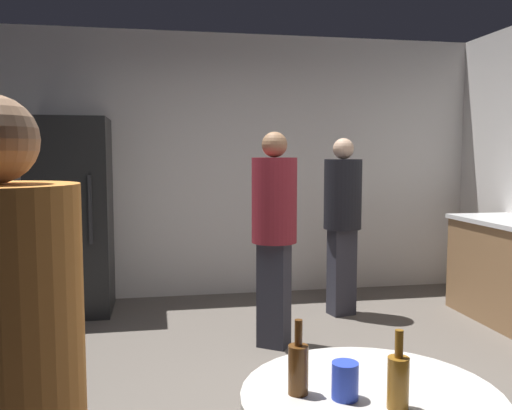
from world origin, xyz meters
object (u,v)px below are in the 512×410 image
beer_bottle_amber (398,380)px  person_in_black_shirt (342,213)px  refrigerator (71,216)px  plastic_cup_blue (345,381)px  person_in_maroon_shirt (274,223)px  beer_bottle_brown (298,367)px  person_in_orange_shirt (5,404)px

beer_bottle_amber → person_in_black_shirt: size_ratio=0.14×
refrigerator → plastic_cup_blue: refrigerator is taller
plastic_cup_blue → person_in_maroon_shirt: bearing=82.6°
beer_bottle_amber → plastic_cup_blue: 0.16m
beer_bottle_brown → person_in_orange_shirt: size_ratio=0.15×
beer_bottle_amber → person_in_orange_shirt: (-1.00, -0.19, 0.10)m
refrigerator → plastic_cup_blue: (1.33, -3.68, -0.11)m
beer_bottle_amber → person_in_black_shirt: 3.39m
refrigerator → beer_bottle_brown: size_ratio=7.83×
beer_bottle_amber → person_in_maroon_shirt: (0.19, 2.54, 0.14)m
refrigerator → person_in_orange_shirt: 3.98m
beer_bottle_amber → beer_bottle_brown: size_ratio=1.00×
refrigerator → plastic_cup_blue: size_ratio=16.36×
refrigerator → person_in_orange_shirt: bearing=-83.4°
beer_bottle_amber → beer_bottle_brown: 0.29m
person_in_orange_shirt → person_in_black_shirt: 3.96m
beer_bottle_amber → person_in_orange_shirt: 1.02m
person_in_black_shirt → person_in_orange_shirt: bearing=-42.3°
person_in_black_shirt → refrigerator: bearing=-114.4°
refrigerator → beer_bottle_amber: (1.45, -3.76, -0.08)m
beer_bottle_brown → person_in_orange_shirt: person_in_orange_shirt is taller
person_in_maroon_shirt → beer_bottle_amber: bearing=30.8°
beer_bottle_brown → refrigerator: bearing=108.3°
beer_bottle_brown → person_in_orange_shirt: bearing=-156.1°
refrigerator → beer_bottle_brown: refrigerator is taller
refrigerator → beer_bottle_brown: bearing=-71.7°
beer_bottle_amber → plastic_cup_blue: (-0.13, 0.09, -0.03)m
beer_bottle_brown → person_in_maroon_shirt: 2.44m
plastic_cup_blue → person_in_orange_shirt: 0.92m
person_in_maroon_shirt → person_in_black_shirt: person_in_maroon_shirt is taller
beer_bottle_brown → plastic_cup_blue: 0.14m
person_in_orange_shirt → person_in_black_shirt: bearing=33.0°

